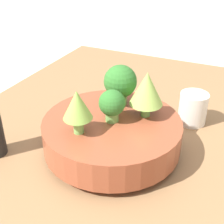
# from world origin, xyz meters

# --- Properties ---
(ground_plane) EXTENTS (6.00, 6.00, 0.00)m
(ground_plane) POSITION_xyz_m (0.00, 0.00, 0.00)
(ground_plane) COLOR beige
(table) EXTENTS (1.20, 0.84, 0.04)m
(table) POSITION_xyz_m (0.00, 0.00, 0.02)
(table) COLOR olive
(table) RESTS_ON ground_plane
(bowl) EXTENTS (0.28, 0.28, 0.07)m
(bowl) POSITION_xyz_m (-0.02, -0.02, 0.08)
(bowl) COLOR brown
(bowl) RESTS_ON table
(romanesco_piece_near) EXTENTS (0.05, 0.05, 0.09)m
(romanesco_piece_near) POSITION_xyz_m (0.05, -0.06, 0.17)
(romanesco_piece_near) COLOR #7AB256
(romanesco_piece_near) RESTS_ON bowl
(broccoli_floret_center) EXTENTS (0.05, 0.05, 0.07)m
(broccoli_floret_center) POSITION_xyz_m (-0.02, -0.02, 0.15)
(broccoli_floret_center) COLOR #6BA34C
(broccoli_floret_center) RESTS_ON bowl
(broccoli_floret_left) EXTENTS (0.07, 0.07, 0.09)m
(broccoli_floret_left) POSITION_xyz_m (-0.09, -0.03, 0.17)
(broccoli_floret_left) COLOR #6BA34C
(broccoli_floret_left) RESTS_ON bowl
(romanesco_piece_far) EXTENTS (0.07, 0.07, 0.09)m
(romanesco_piece_far) POSITION_xyz_m (-0.06, 0.03, 0.18)
(romanesco_piece_far) COLOR #6BA34C
(romanesco_piece_far) RESTS_ON bowl
(cup) EXTENTS (0.07, 0.07, 0.08)m
(cup) POSITION_xyz_m (-0.20, 0.11, 0.08)
(cup) COLOR silver
(cup) RESTS_ON table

